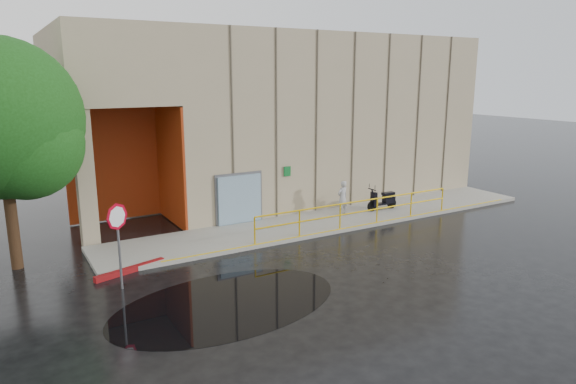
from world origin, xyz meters
name	(u,v)px	position (x,y,z in m)	size (l,w,h in m)	color
ground	(314,273)	(0.00, 0.00, 0.00)	(120.00, 120.00, 0.00)	black
sidewalk	(334,220)	(4.00, 4.50, 0.07)	(20.00, 3.00, 0.15)	gray
building	(281,113)	(5.10, 10.98, 4.21)	(20.00, 10.17, 8.00)	tan
guardrail	(359,212)	(4.25, 3.15, 0.68)	(9.56, 0.06, 1.03)	gold
person	(342,198)	(4.67, 4.85, 0.90)	(0.55, 0.36, 1.50)	#A8A9AD
scooter	(383,194)	(6.71, 4.57, 0.86)	(1.61, 0.55, 1.24)	black
stop_sign	(118,227)	(-5.53, 1.81, 1.89)	(0.67, 0.46, 2.60)	slate
red_curb	(130,270)	(-5.00, 3.02, 0.09)	(2.40, 0.18, 0.18)	maroon
puddle	(227,303)	(-3.28, -0.63, 0.00)	(6.61, 4.07, 0.01)	black
tree_near	(6,125)	(-7.92, 5.15, 4.64)	(4.97, 4.97, 7.33)	black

